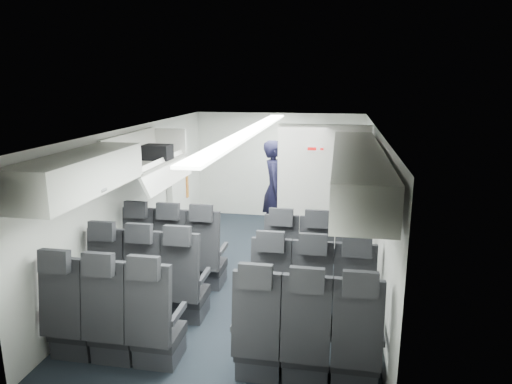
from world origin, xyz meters
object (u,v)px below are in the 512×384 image
(galley_unit, at_px, (324,176))
(flight_attendant, at_px, (275,189))
(seat_row_rear, at_px, (206,333))
(seat_row_front, at_px, (244,262))
(carry_on_bag, at_px, (158,153))
(seat_row_mid, at_px, (228,292))
(boarding_door, at_px, (179,184))

(galley_unit, xyz_separation_m, flight_attendant, (-0.86, -0.93, -0.07))
(seat_row_rear, height_order, flight_attendant, flight_attendant)
(seat_row_front, height_order, flight_attendant, flight_attendant)
(galley_unit, distance_m, carry_on_bag, 3.69)
(seat_row_mid, distance_m, galley_unit, 4.30)
(seat_row_front, relative_size, galley_unit, 1.75)
(seat_row_mid, xyz_separation_m, galley_unit, (0.95, 4.15, 0.55))
(seat_row_front, xyz_separation_m, seat_row_mid, (0.00, -0.90, 0.00))
(seat_row_front, bearing_deg, seat_row_rear, -90.00)
(galley_unit, height_order, carry_on_bag, galley_unit)
(seat_row_front, distance_m, boarding_door, 2.71)
(seat_row_rear, relative_size, galley_unit, 1.75)
(seat_row_front, xyz_separation_m, boarding_door, (-1.64, 2.09, 0.55))
(galley_unit, xyz_separation_m, boarding_door, (-2.59, -1.17, 0.00))
(flight_attendant, bearing_deg, boarding_door, 93.17)
(galley_unit, bearing_deg, flight_attendant, -132.69)
(carry_on_bag, bearing_deg, seat_row_mid, -43.90)
(boarding_door, bearing_deg, galley_unit, 24.28)
(seat_row_front, relative_size, seat_row_rear, 1.00)
(seat_row_front, height_order, carry_on_bag, carry_on_bag)
(seat_row_mid, height_order, flight_attendant, flight_attendant)
(flight_attendant, bearing_deg, seat_row_front, 173.09)
(galley_unit, bearing_deg, seat_row_rear, -100.65)
(flight_attendant, relative_size, carry_on_bag, 4.55)
(seat_row_mid, xyz_separation_m, carry_on_bag, (-1.35, 1.39, 1.37))
(boarding_door, bearing_deg, carry_on_bag, -79.80)
(seat_row_mid, bearing_deg, carry_on_bag, 134.24)
(carry_on_bag, bearing_deg, flight_attendant, 53.68)
(seat_row_rear, bearing_deg, carry_on_bag, 120.57)
(seat_row_mid, xyz_separation_m, boarding_door, (-1.64, 2.99, 0.55))
(seat_row_front, height_order, galley_unit, galley_unit)
(boarding_door, bearing_deg, flight_attendant, 7.82)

